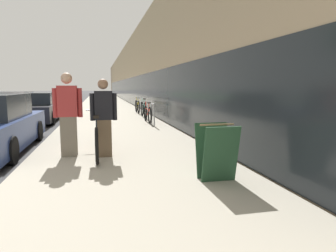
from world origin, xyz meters
TOP-DOWN VIEW (x-y plane):
  - sidewalk_slab at (5.41, 21.00)m, footprint 4.10×70.00m
  - storefront_facade at (12.49, 29.00)m, footprint 10.01×70.00m
  - tandem_bicycle at (4.80, 2.39)m, footprint 0.52×2.81m
  - person_rider at (4.95, 2.03)m, footprint 0.55×0.22m
  - person_bystander at (4.21, 2.22)m, footprint 0.60×0.23m
  - bike_rack_hoop at (6.82, 6.75)m, footprint 0.05×0.60m
  - cruiser_bike_nearest at (6.78, 7.76)m, footprint 0.52×1.78m
  - cruiser_bike_middle at (6.92, 9.90)m, footprint 0.52×1.72m
  - cruiser_bike_farthest at (6.92, 12.24)m, footprint 0.52×1.74m
  - sandwich_board_sign at (6.65, -0.01)m, footprint 0.56×0.56m
  - vintage_roadster_curbside at (2.09, 10.31)m, footprint 1.83×4.67m

SIDE VIEW (x-z plane):
  - sidewalk_slab at x=5.41m, z-range 0.00..0.15m
  - cruiser_bike_nearest at x=6.78m, z-range 0.08..0.95m
  - cruiser_bike_farthest at x=6.92m, z-range 0.08..0.97m
  - tandem_bicycle at x=4.80m, z-range 0.08..0.99m
  - cruiser_bike_middle at x=6.92m, z-range 0.07..1.00m
  - sandwich_board_sign at x=6.65m, z-range 0.15..1.05m
  - vintage_roadster_curbside at x=2.09m, z-range -0.05..1.29m
  - bike_rack_hoop at x=6.82m, z-range 0.24..1.08m
  - person_rider at x=4.95m, z-range 0.15..1.78m
  - person_bystander at x=4.21m, z-range 0.15..1.91m
  - storefront_facade at x=12.49m, z-range -0.01..5.65m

